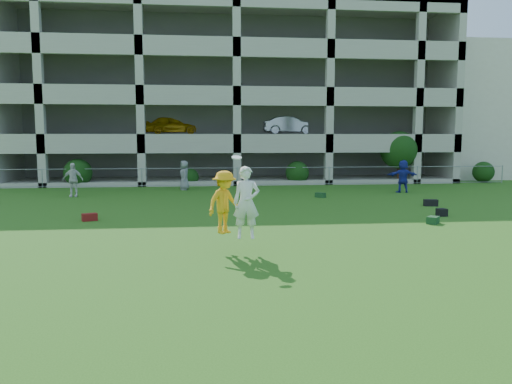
{
  "coord_description": "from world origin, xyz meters",
  "views": [
    {
      "loc": [
        -2.26,
        -12.69,
        3.18
      ],
      "look_at": [
        -0.55,
        3.0,
        1.4
      ],
      "focal_mm": 35.0,
      "sensor_mm": 36.0,
      "label": 1
    }
  ],
  "objects": [
    {
      "name": "ground",
      "position": [
        0.0,
        0.0,
        0.0
      ],
      "size": [
        100.0,
        100.0,
        0.0
      ],
      "primitive_type": "plane",
      "color": "#235114",
      "rests_on": "ground"
    },
    {
      "name": "crate_d",
      "position": [
        7.23,
        6.03,
        0.15
      ],
      "size": [
        0.37,
        0.37,
        0.3
      ],
      "primitive_type": "cube",
      "rotation": [
        0.0,
        0.0,
        0.07
      ],
      "color": "black",
      "rests_on": "ground"
    },
    {
      "name": "bystander_d",
      "position": [
        9.03,
        14.29,
        0.92
      ],
      "size": [
        1.73,
        0.63,
        1.84
      ],
      "primitive_type": "imported",
      "rotation": [
        0.0,
        0.0,
        3.09
      ],
      "color": "#212B98",
      "rests_on": "ground"
    },
    {
      "name": "bag_green_c",
      "position": [
        6.1,
        4.43,
        0.13
      ],
      "size": [
        0.59,
        0.61,
        0.26
      ],
      "primitive_type": "cube",
      "rotation": [
        0.0,
        0.0,
        0.86
      ],
      "color": "#143818",
      "rests_on": "ground"
    },
    {
      "name": "shrub_row",
      "position": [
        4.59,
        19.7,
        1.51
      ],
      "size": [
        34.38,
        2.52,
        3.5
      ],
      "color": "#163D11",
      "rests_on": "ground"
    },
    {
      "name": "bag_red_a",
      "position": [
        -6.48,
        6.4,
        0.14
      ],
      "size": [
        0.62,
        0.48,
        0.28
      ],
      "primitive_type": "cube",
      "rotation": [
        0.0,
        0.0,
        0.37
      ],
      "color": "#5A100F",
      "rests_on": "ground"
    },
    {
      "name": "parking_garage",
      "position": [
        -0.0,
        27.7,
        6.01
      ],
      "size": [
        30.0,
        14.0,
        12.0
      ],
      "color": "#9E998C",
      "rests_on": "ground"
    },
    {
      "name": "stucco_building",
      "position": [
        23.0,
        28.0,
        5.0
      ],
      "size": [
        16.0,
        14.0,
        10.0
      ],
      "primitive_type": "cube",
      "color": "beige",
      "rests_on": "ground"
    },
    {
      "name": "frisbee_contest",
      "position": [
        -1.46,
        0.73,
        1.38
      ],
      "size": [
        1.58,
        1.2,
        2.25
      ],
      "color": "orange",
      "rests_on": "ground"
    },
    {
      "name": "bystander_b",
      "position": [
        -8.98,
        14.19,
        0.89
      ],
      "size": [
        1.04,
        0.44,
        1.78
      ],
      "primitive_type": "imported",
      "rotation": [
        0.0,
        0.0,
        -0.01
      ],
      "color": "silver",
      "rests_on": "ground"
    },
    {
      "name": "bag_green_g",
      "position": [
        3.85,
        12.48,
        0.12
      ],
      "size": [
        0.57,
        0.57,
        0.25
      ],
      "primitive_type": "cube",
      "rotation": [
        0.0,
        0.0,
        -0.79
      ],
      "color": "#12341F",
      "rests_on": "ground"
    },
    {
      "name": "bystander_c",
      "position": [
        -3.29,
        16.94,
        0.87
      ],
      "size": [
        0.71,
        0.94,
        1.73
      ],
      "primitive_type": "imported",
      "rotation": [
        0.0,
        0.0,
        -1.36
      ],
      "color": "slate",
      "rests_on": "ground"
    },
    {
      "name": "bag_black_e",
      "position": [
        8.1,
        8.81,
        0.15
      ],
      "size": [
        0.64,
        0.39,
        0.3
      ],
      "primitive_type": "cube",
      "rotation": [
        0.0,
        0.0,
        -0.16
      ],
      "color": "black",
      "rests_on": "ground"
    },
    {
      "name": "fence",
      "position": [
        0.0,
        19.0,
        0.61
      ],
      "size": [
        36.06,
        0.06,
        1.2
      ],
      "color": "gray",
      "rests_on": "ground"
    }
  ]
}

